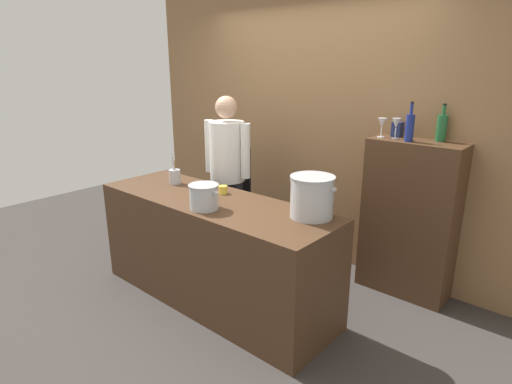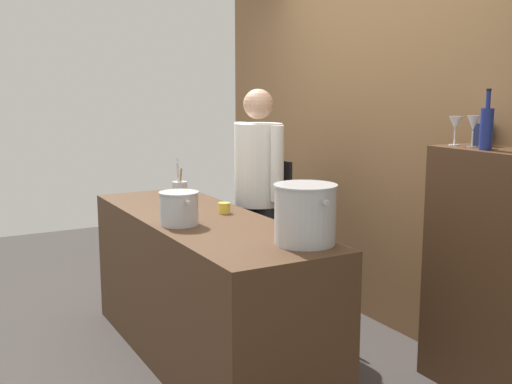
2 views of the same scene
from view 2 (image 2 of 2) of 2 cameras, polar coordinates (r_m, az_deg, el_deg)
name	(u,v)px [view 2 (image 2 of 2)]	position (r m, az deg, el deg)	size (l,w,h in m)	color
ground_plane	(205,359)	(4.05, -4.69, -14.91)	(8.00, 8.00, 0.00)	#383330
brick_back_panel	(387,112)	(4.44, 11.85, 7.13)	(4.40, 0.10, 3.00)	olive
prep_counter	(204,290)	(3.88, -4.79, -8.86)	(2.16, 0.70, 0.90)	#472D1C
bar_cabinet	(494,275)	(3.62, 20.91, -7.12)	(0.76, 0.32, 1.35)	#472D1C
chef	(259,187)	(4.46, 0.25, 0.42)	(0.53, 0.38, 1.66)	black
stockpot_large	(305,214)	(3.12, 4.50, -2.03)	(0.38, 0.32, 0.30)	#B7BABF
stockpot_small	(179,208)	(3.57, -7.02, -1.48)	(0.29, 0.23, 0.19)	#B7BABF
utensil_crock	(180,190)	(4.34, -6.97, 0.17)	(0.10, 0.10, 0.29)	#B7BABF
butter_jar	(224,208)	(3.88, -2.91, -1.46)	(0.08, 0.08, 0.07)	yellow
wine_bottle_cobalt	(487,127)	(3.46, 20.27, 5.54)	(0.07, 0.07, 0.32)	navy
wine_glass_short	(455,124)	(3.66, 17.71, 5.91)	(0.08, 0.08, 0.16)	silver
wine_glass_wide	(473,125)	(3.59, 19.18, 5.82)	(0.07, 0.07, 0.17)	silver
spice_tin_navy	(483,135)	(3.70, 19.95, 4.95)	(0.08, 0.08, 0.12)	navy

